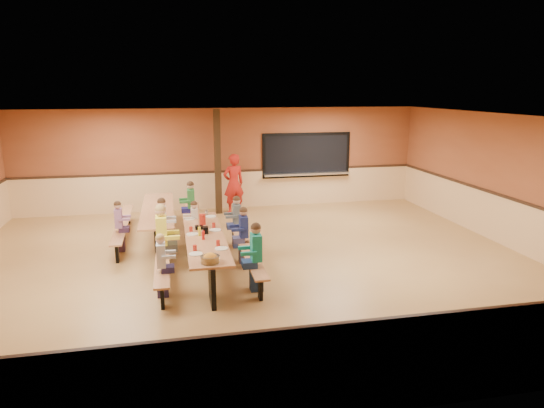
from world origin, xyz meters
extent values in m
plane|color=olive|center=(0.00, 0.00, 0.00)|extent=(12.00, 12.00, 0.00)
cube|color=brown|center=(0.00, 5.00, 1.50)|extent=(12.00, 0.04, 3.00)
cube|color=brown|center=(0.00, -5.00, 1.50)|extent=(12.00, 0.04, 3.00)
cube|color=brown|center=(6.00, 0.00, 1.50)|extent=(0.04, 10.00, 3.00)
cube|color=white|center=(0.00, 0.00, 3.00)|extent=(12.00, 10.00, 0.04)
cube|color=black|center=(2.60, 4.97, 1.55)|extent=(2.60, 0.06, 1.20)
cube|color=silver|center=(2.60, 4.88, 0.98)|extent=(2.70, 0.28, 0.06)
cube|color=black|center=(-0.20, 4.40, 1.50)|extent=(0.18, 0.18, 3.00)
cube|color=#AB6C44|center=(-0.93, -0.18, 0.72)|extent=(0.75, 3.60, 0.04)
cube|color=black|center=(-0.93, -1.73, 0.35)|extent=(0.08, 0.60, 0.70)
cube|color=black|center=(-0.93, 1.37, 0.35)|extent=(0.08, 0.60, 0.70)
cube|color=#AB6C44|center=(-1.75, -0.18, 0.43)|extent=(0.26, 3.60, 0.04)
cube|color=black|center=(-1.75, -0.18, 0.21)|extent=(0.06, 0.18, 0.41)
cube|color=#AB6C44|center=(-0.10, -0.18, 0.43)|extent=(0.26, 3.60, 0.04)
cube|color=black|center=(-0.10, -0.18, 0.21)|extent=(0.06, 0.18, 0.41)
cube|color=#AB6C44|center=(-1.88, 2.25, 0.72)|extent=(0.75, 3.60, 0.04)
cube|color=black|center=(-1.88, 0.70, 0.35)|extent=(0.08, 0.60, 0.70)
cube|color=black|center=(-1.88, 3.80, 0.35)|extent=(0.08, 0.60, 0.70)
cube|color=#AB6C44|center=(-2.71, 2.25, 0.43)|extent=(0.26, 3.60, 0.04)
cube|color=black|center=(-2.71, 2.25, 0.21)|extent=(0.06, 0.18, 0.41)
cube|color=#AB6C44|center=(-1.06, 2.25, 0.43)|extent=(0.26, 3.60, 0.04)
cube|color=black|center=(-1.06, 2.25, 0.21)|extent=(0.06, 0.18, 0.41)
imported|color=#B51C14|center=(0.24, 4.31, 0.87)|extent=(0.72, 0.57, 1.74)
cylinder|color=#B12317|center=(-0.92, 0.60, 0.85)|extent=(0.16, 0.16, 0.22)
cube|color=black|center=(-0.90, -0.04, 0.80)|extent=(0.10, 0.14, 0.13)
cylinder|color=yellow|center=(-1.03, -0.18, 0.82)|extent=(0.06, 0.06, 0.17)
cylinder|color=#B2140F|center=(-0.97, -0.45, 0.82)|extent=(0.06, 0.06, 0.17)
cube|color=black|center=(-1.01, 0.30, 0.77)|extent=(0.16, 0.16, 0.06)
cube|color=#AB6C44|center=(-1.01, 0.30, 1.05)|extent=(0.02, 0.09, 0.50)
camera|label=1|loc=(-1.51, -9.38, 3.55)|focal=32.00mm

